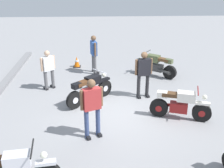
{
  "coord_description": "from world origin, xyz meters",
  "views": [
    {
      "loc": [
        -8.41,
        0.59,
        4.56
      ],
      "look_at": [
        0.67,
        0.18,
        0.75
      ],
      "focal_mm": 44.76,
      "sensor_mm": 36.0,
      "label": 1
    }
  ],
  "objects_px": {
    "person_in_red_shirt": "(92,104)",
    "motorcycle_cream_vintage": "(180,105)",
    "person_in_blue_shirt": "(94,52)",
    "motorcycle_olive_vintage": "(156,66)",
    "person_in_white_shirt": "(48,68)",
    "person_in_black_shirt": "(144,71)",
    "traffic_cone": "(77,62)",
    "motorcycle_black_cruiser": "(90,89)"
  },
  "relations": [
    {
      "from": "person_in_red_shirt",
      "to": "motorcycle_cream_vintage",
      "type": "bearing_deg",
      "value": 84.47
    },
    {
      "from": "person_in_blue_shirt",
      "to": "motorcycle_olive_vintage",
      "type": "bearing_deg",
      "value": -24.87
    },
    {
      "from": "motorcycle_cream_vintage",
      "to": "person_in_white_shirt",
      "type": "relative_size",
      "value": 1.19
    },
    {
      "from": "person_in_blue_shirt",
      "to": "person_in_black_shirt",
      "type": "bearing_deg",
      "value": -69.56
    },
    {
      "from": "motorcycle_cream_vintage",
      "to": "person_in_blue_shirt",
      "type": "height_order",
      "value": "person_in_blue_shirt"
    },
    {
      "from": "motorcycle_cream_vintage",
      "to": "traffic_cone",
      "type": "relative_size",
      "value": 3.6
    },
    {
      "from": "person_in_blue_shirt",
      "to": "person_in_red_shirt",
      "type": "bearing_deg",
      "value": -104.07
    },
    {
      "from": "motorcycle_olive_vintage",
      "to": "person_in_white_shirt",
      "type": "distance_m",
      "value": 4.75
    },
    {
      "from": "person_in_white_shirt",
      "to": "person_in_red_shirt",
      "type": "bearing_deg",
      "value": 168.75
    },
    {
      "from": "motorcycle_cream_vintage",
      "to": "person_in_white_shirt",
      "type": "distance_m",
      "value": 5.29
    },
    {
      "from": "motorcycle_cream_vintage",
      "to": "person_in_red_shirt",
      "type": "relative_size",
      "value": 1.07
    },
    {
      "from": "person_in_red_shirt",
      "to": "person_in_white_shirt",
      "type": "distance_m",
      "value": 3.95
    },
    {
      "from": "motorcycle_olive_vintage",
      "to": "person_in_black_shirt",
      "type": "distance_m",
      "value": 2.42
    },
    {
      "from": "person_in_black_shirt",
      "to": "person_in_red_shirt",
      "type": "height_order",
      "value": "person_in_red_shirt"
    },
    {
      "from": "person_in_red_shirt",
      "to": "traffic_cone",
      "type": "relative_size",
      "value": 3.36
    },
    {
      "from": "motorcycle_olive_vintage",
      "to": "person_in_red_shirt",
      "type": "xyz_separation_m",
      "value": [
        -4.78,
        2.77,
        0.54
      ]
    },
    {
      "from": "person_in_white_shirt",
      "to": "person_in_black_shirt",
      "type": "bearing_deg",
      "value": -142.3
    },
    {
      "from": "person_in_black_shirt",
      "to": "motorcycle_black_cruiser",
      "type": "bearing_deg",
      "value": -92.14
    },
    {
      "from": "person_in_red_shirt",
      "to": "traffic_cone",
      "type": "distance_m",
      "value": 6.29
    },
    {
      "from": "person_in_blue_shirt",
      "to": "person_in_white_shirt",
      "type": "distance_m",
      "value": 2.52
    },
    {
      "from": "motorcycle_olive_vintage",
      "to": "person_in_red_shirt",
      "type": "distance_m",
      "value": 5.55
    },
    {
      "from": "traffic_cone",
      "to": "person_in_red_shirt",
      "type": "bearing_deg",
      "value": -171.74
    },
    {
      "from": "person_in_red_shirt",
      "to": "person_in_white_shirt",
      "type": "relative_size",
      "value": 1.11
    },
    {
      "from": "person_in_black_shirt",
      "to": "traffic_cone",
      "type": "height_order",
      "value": "person_in_black_shirt"
    },
    {
      "from": "person_in_black_shirt",
      "to": "traffic_cone",
      "type": "bearing_deg",
      "value": -155.05
    },
    {
      "from": "motorcycle_cream_vintage",
      "to": "traffic_cone",
      "type": "bearing_deg",
      "value": 142.34
    },
    {
      "from": "motorcycle_black_cruiser",
      "to": "person_in_white_shirt",
      "type": "bearing_deg",
      "value": 99.6
    },
    {
      "from": "person_in_white_shirt",
      "to": "person_in_blue_shirt",
      "type": "bearing_deg",
      "value": -83.11
    },
    {
      "from": "motorcycle_cream_vintage",
      "to": "person_in_black_shirt",
      "type": "bearing_deg",
      "value": 136.37
    },
    {
      "from": "motorcycle_olive_vintage",
      "to": "person_in_black_shirt",
      "type": "bearing_deg",
      "value": 103.8
    },
    {
      "from": "motorcycle_cream_vintage",
      "to": "person_in_black_shirt",
      "type": "distance_m",
      "value": 2.02
    },
    {
      "from": "person_in_black_shirt",
      "to": "traffic_cone",
      "type": "relative_size",
      "value": 3.33
    },
    {
      "from": "motorcycle_olive_vintage",
      "to": "person_in_black_shirt",
      "type": "xyz_separation_m",
      "value": [
        -2.17,
        0.92,
        0.53
      ]
    },
    {
      "from": "person_in_black_shirt",
      "to": "person_in_red_shirt",
      "type": "distance_m",
      "value": 3.2
    },
    {
      "from": "motorcycle_olive_vintage",
      "to": "traffic_cone",
      "type": "distance_m",
      "value": 3.93
    },
    {
      "from": "person_in_red_shirt",
      "to": "traffic_cone",
      "type": "bearing_deg",
      "value": 164.8
    },
    {
      "from": "motorcycle_cream_vintage",
      "to": "person_in_white_shirt",
      "type": "xyz_separation_m",
      "value": [
        2.61,
        4.59,
        0.42
      ]
    },
    {
      "from": "traffic_cone",
      "to": "motorcycle_olive_vintage",
      "type": "bearing_deg",
      "value": -110.87
    },
    {
      "from": "motorcycle_olive_vintage",
      "to": "person_in_white_shirt",
      "type": "bearing_deg",
      "value": 52.27
    },
    {
      "from": "motorcycle_black_cruiser",
      "to": "traffic_cone",
      "type": "height_order",
      "value": "motorcycle_black_cruiser"
    },
    {
      "from": "motorcycle_cream_vintage",
      "to": "person_in_blue_shirt",
      "type": "xyz_separation_m",
      "value": [
        4.4,
        2.81,
        0.53
      ]
    },
    {
      "from": "motorcycle_olive_vintage",
      "to": "person_in_red_shirt",
      "type": "relative_size",
      "value": 0.93
    }
  ]
}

